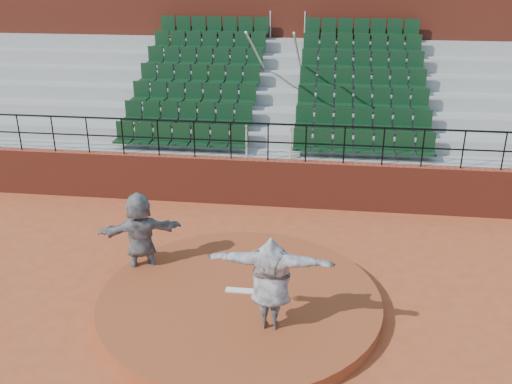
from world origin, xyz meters
TOP-DOWN VIEW (x-y plane):
  - ground at (0.00, 0.00)m, footprint 90.00×90.00m
  - pitchers_mound at (0.00, 0.00)m, footprint 5.50×5.50m
  - pitching_rubber at (0.00, 0.15)m, footprint 0.60×0.15m
  - boundary_wall at (0.00, 5.00)m, footprint 24.00×0.30m
  - wall_railing at (0.00, 5.00)m, footprint 24.04×0.05m
  - seating_deck at (0.00, 8.64)m, footprint 24.00×5.97m
  - press_box_facade at (0.00, 12.60)m, footprint 24.00×3.00m
  - pitcher at (0.69, -0.89)m, footprint 2.19×0.63m
  - fielder at (-2.25, 0.94)m, footprint 1.84×1.13m

SIDE VIEW (x-z plane):
  - ground at x=0.00m, z-range 0.00..0.00m
  - pitchers_mound at x=0.00m, z-range 0.00..0.25m
  - pitching_rubber at x=0.00m, z-range 0.25..0.28m
  - boundary_wall at x=0.00m, z-range 0.00..1.30m
  - fielder at x=-2.25m, z-range 0.00..1.89m
  - pitcher at x=0.69m, z-range 0.25..2.02m
  - seating_deck at x=0.00m, z-range -0.86..3.77m
  - wall_railing at x=0.00m, z-range 1.52..2.54m
  - press_box_facade at x=0.00m, z-range 0.00..7.10m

